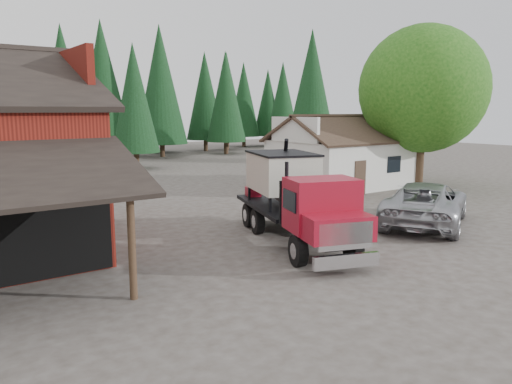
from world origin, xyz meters
TOP-DOWN VIEW (x-y plane):
  - ground at (0.00, 0.00)m, footprint 120.00×120.00m
  - farmhouse at (13.00, 13.00)m, footprint 8.60×6.42m
  - deciduous_tree at (17.01, 9.97)m, footprint 8.00×8.00m
  - conifer_backdrop at (0.00, 42.00)m, footprint 76.00×16.00m
  - near_pine_b at (6.00, 30.00)m, footprint 3.96×3.96m
  - near_pine_c at (22.00, 26.00)m, footprint 4.84×4.84m
  - feed_truck at (1.52, 4.02)m, footprint 4.81×8.63m
  - silver_car at (8.00, 3.00)m, footprint 7.33×5.93m

SIDE VIEW (x-z plane):
  - ground at x=0.00m, z-range 0.00..0.00m
  - conifer_backdrop at x=0.00m, z-range -8.00..8.00m
  - silver_car at x=8.00m, z-range 0.00..1.85m
  - farmhouse at x=13.00m, z-range -0.66..3.99m
  - feed_truck at x=1.52m, z-range -0.12..3.65m
  - near_pine_b at x=6.00m, z-range 0.69..11.09m
  - deciduous_tree at x=17.01m, z-range 0.81..11.01m
  - near_pine_c at x=22.00m, z-range 0.69..13.09m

